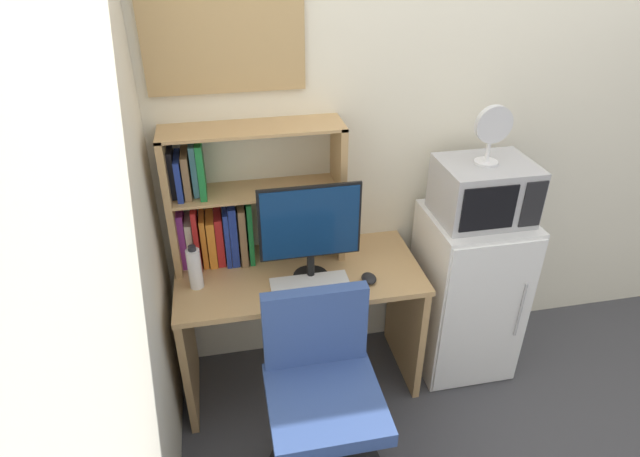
# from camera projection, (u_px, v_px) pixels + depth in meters

# --- Properties ---
(wall_back) EXTENTS (6.40, 0.04, 2.60)m
(wall_back) POSITION_uv_depth(u_px,v_px,m) (541.00, 121.00, 2.79)
(wall_back) COLOR silver
(wall_back) RESTS_ON ground_plane
(wall_left) EXTENTS (0.04, 4.40, 2.60)m
(wall_left) POSITION_uv_depth(u_px,v_px,m) (75.00, 447.00, 1.08)
(wall_left) COLOR silver
(wall_left) RESTS_ON ground_plane
(desk) EXTENTS (1.20, 0.57, 0.73)m
(desk) POSITION_uv_depth(u_px,v_px,m) (300.00, 308.00, 2.71)
(desk) COLOR tan
(desk) RESTS_ON ground_plane
(hutch_bookshelf) EXTENTS (0.83, 0.23, 0.69)m
(hutch_bookshelf) POSITION_uv_depth(u_px,v_px,m) (230.00, 204.00, 2.53)
(hutch_bookshelf) COLOR tan
(hutch_bookshelf) RESTS_ON desk
(monitor) EXTENTS (0.47, 0.17, 0.49)m
(monitor) POSITION_uv_depth(u_px,v_px,m) (310.00, 227.00, 2.41)
(monitor) COLOR black
(monitor) RESTS_ON desk
(keyboard) EXTENTS (0.37, 0.14, 0.02)m
(keyboard) POSITION_uv_depth(u_px,v_px,m) (310.00, 284.00, 2.49)
(keyboard) COLOR silver
(keyboard) RESTS_ON desk
(computer_mouse) EXTENTS (0.07, 0.09, 0.03)m
(computer_mouse) POSITION_uv_depth(u_px,v_px,m) (369.00, 278.00, 2.52)
(computer_mouse) COLOR black
(computer_mouse) RESTS_ON desk
(water_bottle) EXTENTS (0.06, 0.06, 0.22)m
(water_bottle) POSITION_uv_depth(u_px,v_px,m) (195.00, 268.00, 2.44)
(water_bottle) COLOR silver
(water_bottle) RESTS_ON desk
(mini_fridge) EXTENTS (0.49, 0.49, 0.94)m
(mini_fridge) POSITION_uv_depth(u_px,v_px,m) (466.00, 292.00, 2.88)
(mini_fridge) COLOR white
(mini_fridge) RESTS_ON ground_plane
(microwave) EXTENTS (0.44, 0.36, 0.29)m
(microwave) POSITION_uv_depth(u_px,v_px,m) (484.00, 191.00, 2.57)
(microwave) COLOR #ADADB2
(microwave) RESTS_ON mini_fridge
(desk_fan) EXTENTS (0.17, 0.11, 0.28)m
(desk_fan) POSITION_uv_depth(u_px,v_px,m) (492.00, 130.00, 2.40)
(desk_fan) COLOR silver
(desk_fan) RESTS_ON microwave
(desk_chair) EXTENTS (0.54, 0.54, 0.91)m
(desk_chair) POSITION_uv_depth(u_px,v_px,m) (322.00, 407.00, 2.29)
(desk_chair) COLOR black
(desk_chair) RESTS_ON ground_plane
(wall_corkboard) EXTENTS (0.69, 0.02, 0.48)m
(wall_corkboard) POSITION_uv_depth(u_px,v_px,m) (224.00, 36.00, 2.24)
(wall_corkboard) COLOR tan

